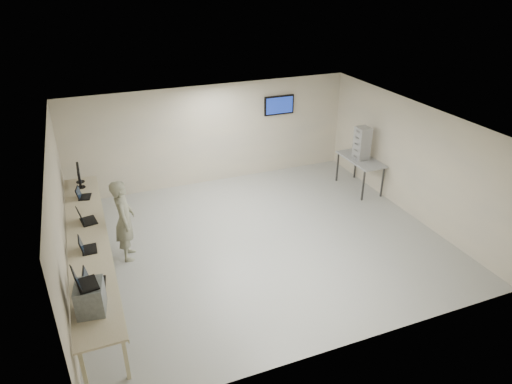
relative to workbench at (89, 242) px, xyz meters
name	(u,v)px	position (x,y,z in m)	size (l,w,h in m)	color
room	(260,184)	(3.62, 0.06, 0.58)	(8.01, 7.01, 2.81)	#9E9E9E
workbench	(89,242)	(0.00, 0.00, 0.00)	(0.76, 6.00, 0.90)	beige
equipment_box	(90,298)	(-0.06, -2.18, 0.32)	(0.41, 0.47, 0.49)	gray
laptop_on_box	(82,282)	(-0.12, -2.18, 0.64)	(0.37, 0.43, 0.30)	black
laptop_0	(92,282)	(-0.02, -1.55, 0.15)	(0.37, 0.43, 0.31)	black
laptop_1	(86,247)	(-0.06, -0.42, 0.15)	(0.30, 0.36, 0.28)	black
laptop_2	(85,219)	(-0.01, 0.68, 0.15)	(0.39, 0.44, 0.31)	black
laptop_3	(82,195)	(-0.01, 1.85, 0.14)	(0.35, 0.39, 0.27)	black
monitor_near	(79,177)	(-0.01, 2.43, 0.35)	(0.20, 0.46, 0.45)	black
monitor_far	(79,172)	(-0.01, 2.75, 0.34)	(0.20, 0.45, 0.45)	black
soldier	(125,220)	(0.75, 0.46, 0.07)	(0.66, 0.43, 1.80)	gray
side_table	(361,161)	(7.19, 1.49, 0.01)	(0.71, 1.51, 0.91)	gray
storage_bins	(362,143)	(7.17, 1.49, 0.53)	(0.34, 0.38, 0.89)	#AEAEAE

